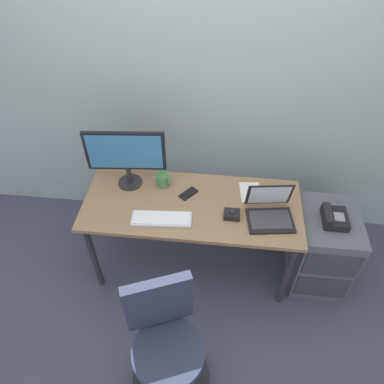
{
  "coord_description": "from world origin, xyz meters",
  "views": [
    {
      "loc": [
        0.19,
        -1.77,
        2.66
      ],
      "look_at": [
        0.0,
        0.0,
        0.87
      ],
      "focal_mm": 34.27,
      "sensor_mm": 36.0,
      "label": 1
    }
  ],
  "objects": [
    {
      "name": "office_chair",
      "position": [
        -0.06,
        -0.88,
        0.41
      ],
      "size": [
        0.53,
        0.55,
        0.92
      ],
      "color": "black",
      "rests_on": "ground"
    },
    {
      "name": "coffee_mug",
      "position": [
        -0.24,
        0.17,
        0.8
      ],
      "size": [
        0.1,
        0.09,
        0.1
      ],
      "color": "#478647",
      "rests_on": "desk"
    },
    {
      "name": "back_wall",
      "position": [
        0.0,
        0.67,
        1.4
      ],
      "size": [
        6.0,
        0.1,
        2.8
      ],
      "primitive_type": "cube",
      "color": "#A0B0AD",
      "rests_on": "ground"
    },
    {
      "name": "desk_phone",
      "position": [
        1.0,
        -0.0,
        0.72
      ],
      "size": [
        0.17,
        0.2,
        0.09
      ],
      "color": "black",
      "rests_on": "file_cabinet"
    },
    {
      "name": "monitor_main",
      "position": [
        -0.49,
        0.16,
        1.03
      ],
      "size": [
        0.56,
        0.18,
        0.47
      ],
      "color": "#262628",
      "rests_on": "desk"
    },
    {
      "name": "paper_notepad",
      "position": [
        0.41,
        0.15,
        0.76
      ],
      "size": [
        0.17,
        0.22,
        0.01
      ],
      "primitive_type": "cube",
      "rotation": [
        0.0,
        0.0,
        0.1
      ],
      "color": "white",
      "rests_on": "desk"
    },
    {
      "name": "cell_phone",
      "position": [
        -0.04,
        0.09,
        0.76
      ],
      "size": [
        0.14,
        0.15,
        0.01
      ],
      "primitive_type": "cube",
      "rotation": [
        0.0,
        0.0,
        -0.68
      ],
      "color": "black",
      "rests_on": "desk"
    },
    {
      "name": "desk",
      "position": [
        0.0,
        0.0,
        0.66
      ],
      "size": [
        1.56,
        0.65,
        0.75
      ],
      "color": "#92704D",
      "rests_on": "ground"
    },
    {
      "name": "ground_plane",
      "position": [
        0.0,
        0.0,
        0.0
      ],
      "size": [
        8.0,
        8.0,
        0.0
      ],
      "primitive_type": "plane",
      "color": "#434354"
    },
    {
      "name": "file_cabinet",
      "position": [
        1.01,
        0.02,
        0.34
      ],
      "size": [
        0.42,
        0.53,
        0.69
      ],
      "color": "#54585F",
      "rests_on": "ground"
    },
    {
      "name": "trackball_mouse",
      "position": [
        0.29,
        -0.09,
        0.77
      ],
      "size": [
        0.11,
        0.09,
        0.07
      ],
      "color": "black",
      "rests_on": "desk"
    },
    {
      "name": "keyboard",
      "position": [
        -0.19,
        -0.18,
        0.76
      ],
      "size": [
        0.42,
        0.16,
        0.03
      ],
      "color": "silver",
      "rests_on": "desk"
    },
    {
      "name": "laptop",
      "position": [
        0.54,
        -0.06,
        0.8
      ],
      "size": [
        0.34,
        0.31,
        0.24
      ],
      "color": "black",
      "rests_on": "desk"
    }
  ]
}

